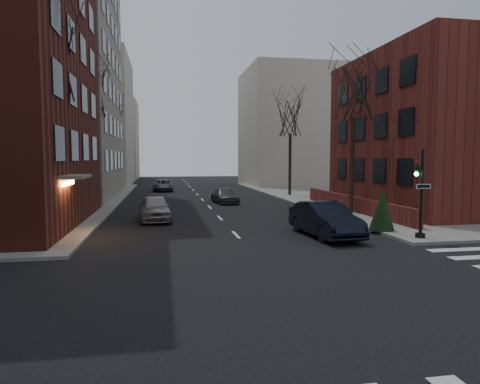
% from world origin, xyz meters
% --- Properties ---
extents(ground, '(160.00, 160.00, 0.00)m').
position_xyz_m(ground, '(0.00, 0.00, 0.00)').
color(ground, black).
rests_on(ground, ground).
extents(building_left_tan, '(18.00, 18.00, 28.00)m').
position_xyz_m(building_left_tan, '(-17.00, 34.00, 14.00)').
color(building_left_tan, gray).
rests_on(building_left_tan, ground).
extents(building_right_brick, '(12.00, 14.00, 11.00)m').
position_xyz_m(building_right_brick, '(16.50, 19.00, 5.50)').
color(building_right_brick, maroon).
rests_on(building_right_brick, ground).
extents(low_wall_right, '(0.35, 16.00, 1.00)m').
position_xyz_m(low_wall_right, '(9.30, 19.00, 0.65)').
color(low_wall_right, maroon).
rests_on(low_wall_right, sidewalk_far_right).
extents(building_distant_la, '(14.00, 16.00, 18.00)m').
position_xyz_m(building_distant_la, '(-15.00, 55.00, 9.00)').
color(building_distant_la, beige).
rests_on(building_distant_la, ground).
extents(building_distant_ra, '(14.00, 14.00, 16.00)m').
position_xyz_m(building_distant_ra, '(15.00, 50.00, 8.00)').
color(building_distant_ra, beige).
rests_on(building_distant_ra, ground).
extents(building_distant_lb, '(10.00, 12.00, 14.00)m').
position_xyz_m(building_distant_lb, '(-13.00, 72.00, 7.00)').
color(building_distant_lb, beige).
rests_on(building_distant_lb, ground).
extents(traffic_signal, '(0.76, 0.44, 4.00)m').
position_xyz_m(traffic_signal, '(7.94, 8.99, 1.91)').
color(traffic_signal, black).
rests_on(traffic_signal, sidewalk_far_right).
extents(tree_left_a, '(4.18, 4.18, 10.26)m').
position_xyz_m(tree_left_a, '(-8.80, 14.00, 8.47)').
color(tree_left_a, '#2D231C').
rests_on(tree_left_a, sidewalk_far_left).
extents(tree_left_b, '(4.40, 4.40, 10.80)m').
position_xyz_m(tree_left_b, '(-8.80, 26.00, 8.91)').
color(tree_left_b, '#2D231C').
rests_on(tree_left_b, sidewalk_far_left).
extents(tree_left_c, '(3.96, 3.96, 9.72)m').
position_xyz_m(tree_left_c, '(-8.80, 40.00, 8.03)').
color(tree_left_c, '#2D231C').
rests_on(tree_left_c, sidewalk_far_left).
extents(tree_right_a, '(3.96, 3.96, 9.72)m').
position_xyz_m(tree_right_a, '(8.80, 18.00, 8.03)').
color(tree_right_a, '#2D231C').
rests_on(tree_right_a, sidewalk_far_right).
extents(tree_right_b, '(3.74, 3.74, 9.18)m').
position_xyz_m(tree_right_b, '(8.80, 32.00, 7.59)').
color(tree_right_b, '#2D231C').
rests_on(tree_right_b, sidewalk_far_right).
extents(streetlamp_near, '(0.36, 0.36, 6.28)m').
position_xyz_m(streetlamp_near, '(-8.20, 22.00, 4.24)').
color(streetlamp_near, black).
rests_on(streetlamp_near, sidewalk_far_left).
extents(streetlamp_far, '(0.36, 0.36, 6.28)m').
position_xyz_m(streetlamp_far, '(-8.20, 42.00, 4.24)').
color(streetlamp_far, black).
rests_on(streetlamp_far, sidewalk_far_left).
extents(parked_sedan, '(2.18, 5.18, 1.67)m').
position_xyz_m(parked_sedan, '(4.11, 10.78, 0.83)').
color(parked_sedan, black).
rests_on(parked_sedan, ground).
extents(car_lane_silver, '(2.08, 4.59, 1.53)m').
position_xyz_m(car_lane_silver, '(-4.00, 17.51, 0.76)').
color(car_lane_silver, gray).
rests_on(car_lane_silver, ground).
extents(car_lane_gray, '(2.16, 4.40, 1.23)m').
position_xyz_m(car_lane_gray, '(1.59, 26.91, 0.62)').
color(car_lane_gray, '#3B3B40').
rests_on(car_lane_gray, ground).
extents(car_lane_far, '(2.28, 4.74, 1.30)m').
position_xyz_m(car_lane_far, '(-3.46, 40.87, 0.65)').
color(car_lane_far, '#45454A').
rests_on(car_lane_far, ground).
extents(sandwich_board, '(0.56, 0.66, 0.91)m').
position_xyz_m(sandwich_board, '(7.41, 16.81, 0.61)').
color(sandwich_board, white).
rests_on(sandwich_board, sidewalk_far_right).
extents(evergreen_shrub, '(1.31, 1.31, 2.07)m').
position_xyz_m(evergreen_shrub, '(7.30, 11.21, 1.19)').
color(evergreen_shrub, black).
rests_on(evergreen_shrub, sidewalk_far_right).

